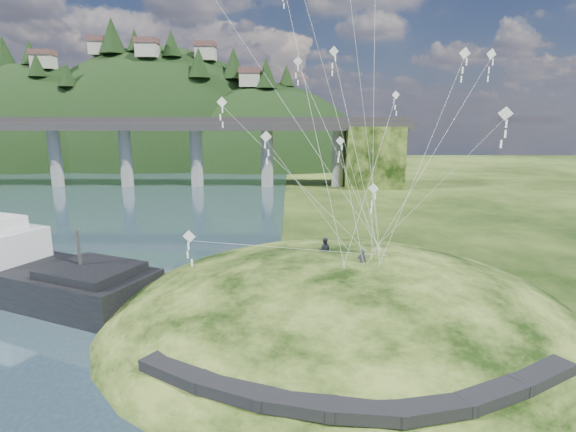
{
  "coord_description": "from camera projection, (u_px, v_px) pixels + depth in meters",
  "views": [
    {
      "loc": [
        4.24,
        -28.52,
        14.41
      ],
      "look_at": [
        4.0,
        6.0,
        7.0
      ],
      "focal_mm": 28.0,
      "sensor_mm": 36.0,
      "label": 1
    }
  ],
  "objects": [
    {
      "name": "grass_hill",
      "position": [
        342.0,
        340.0,
        33.16
      ],
      "size": [
        36.0,
        32.0,
        13.0
      ],
      "color": "black",
      "rests_on": "ground"
    },
    {
      "name": "footpath",
      "position": [
        360.0,
        390.0,
        20.92
      ],
      "size": [
        22.29,
        5.84,
        0.83
      ],
      "color": "black",
      "rests_on": "ground"
    },
    {
      "name": "wooden_dock",
      "position": [
        171.0,
        300.0,
        35.73
      ],
      "size": [
        12.08,
        4.82,
        0.86
      ],
      "color": "#3A2017",
      "rests_on": "ground"
    },
    {
      "name": "bridge",
      "position": [
        150.0,
        142.0,
        97.58
      ],
      "size": [
        160.0,
        11.0,
        15.0
      ],
      "color": "#2D2B2B",
      "rests_on": "ground"
    },
    {
      "name": "ground",
      "position": [
        229.0,
        333.0,
        30.94
      ],
      "size": [
        320.0,
        320.0,
        0.0
      ],
      "primitive_type": "plane",
      "color": "black",
      "rests_on": "ground"
    },
    {
      "name": "kite_flyers",
      "position": [
        334.0,
        241.0,
        32.33
      ],
      "size": [
        3.19,
        3.5,
        1.89
      ],
      "color": "#262833",
      "rests_on": "ground"
    },
    {
      "name": "kite_swarm",
      "position": [
        330.0,
        77.0,
        31.16
      ],
      "size": [
        21.02,
        17.53,
        20.56
      ],
      "color": "white",
      "rests_on": "ground"
    },
    {
      "name": "far_ridge",
      "position": [
        150.0,
        186.0,
        152.24
      ],
      "size": [
        153.0,
        70.0,
        94.5
      ],
      "color": "black",
      "rests_on": "ground"
    },
    {
      "name": "work_barge",
      "position": [
        22.0,
        270.0,
        37.73
      ],
      "size": [
        24.41,
        15.35,
        8.32
      ],
      "color": "black",
      "rests_on": "ground"
    }
  ]
}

